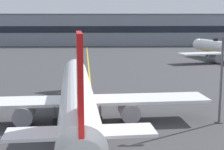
{
  "coord_description": "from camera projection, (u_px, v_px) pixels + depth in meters",
  "views": [
    {
      "loc": [
        1.18,
        -29.08,
        12.84
      ],
      "look_at": [
        2.81,
        11.44,
        6.02
      ],
      "focal_mm": 57.07,
      "sensor_mm": 36.0,
      "label": 1
    }
  ],
  "objects": [
    {
      "name": "taxiway_centreline",
      "position": [
        91.0,
        92.0,
        60.29
      ],
      "size": [
        7.14,
        179.88,
        0.01
      ],
      "primitive_type": "cube",
      "rotation": [
        0.0,
        0.0,
        0.04
      ],
      "color": "yellow",
      "rests_on": "ground"
    },
    {
      "name": "airliner_foreground",
      "position": [
        77.0,
        96.0,
        42.21
      ],
      "size": [
        32.27,
        41.53,
        11.65
      ],
      "color": "white",
      "rests_on": "ground"
    },
    {
      "name": "apron_lamp_post",
      "position": [
        221.0,
        78.0,
        42.14
      ],
      "size": [
        2.24,
        0.9,
        10.37
      ],
      "color": "#515156",
      "rests_on": "ground"
    },
    {
      "name": "safety_cone_by_nose_gear",
      "position": [
        87.0,
        94.0,
        57.68
      ],
      "size": [
        0.44,
        0.44,
        0.55
      ],
      "color": "orange",
      "rests_on": "ground"
    },
    {
      "name": "terminal_building",
      "position": [
        102.0,
        29.0,
        156.01
      ],
      "size": [
        122.01,
        12.4,
        13.52
      ],
      "color": "gray",
      "rests_on": "ground"
    }
  ]
}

